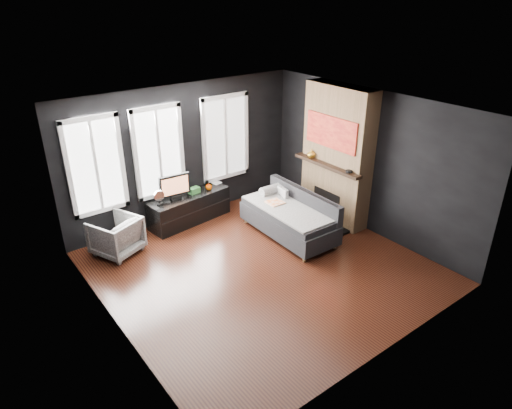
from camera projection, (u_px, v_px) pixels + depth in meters
floor at (262, 268)px, 7.73m from camera, size 5.00×5.00×0.00m
ceiling at (263, 110)px, 6.55m from camera, size 5.00×5.00×0.00m
wall_back at (184, 153)px, 8.93m from camera, size 5.00×0.02×2.70m
wall_left at (107, 245)px, 5.78m from camera, size 0.02×5.00×2.70m
wall_right at (368, 162)px, 8.50m from camera, size 0.02×5.00×2.70m
windows at (159, 105)px, 8.21m from camera, size 4.00×0.16×1.76m
fireplace at (337, 155)px, 8.82m from camera, size 0.70×1.62×2.70m
sofa at (289, 215)px, 8.57m from camera, size 1.03×2.00×0.85m
stripe_pillow at (283, 195)px, 8.94m from camera, size 0.11×0.31×0.30m
armchair at (116, 234)px, 8.01m from camera, size 0.94×0.92×0.75m
media_console at (189, 208)px, 9.15m from camera, size 1.74×0.73×0.58m
monitor at (175, 185)px, 8.74m from camera, size 0.63×0.18×0.56m
desk_fan at (159, 197)px, 8.55m from camera, size 0.22×0.22×0.30m
mug at (209, 187)px, 9.22m from camera, size 0.14×0.11×0.13m
book at (212, 179)px, 9.45m from camera, size 0.18×0.05×0.24m
storage_box at (194, 190)px, 9.07m from camera, size 0.23×0.16×0.12m
mantel_vase at (311, 154)px, 9.03m from camera, size 0.21×0.22×0.17m
mantel_clock at (349, 171)px, 8.34m from camera, size 0.14×0.14×0.04m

